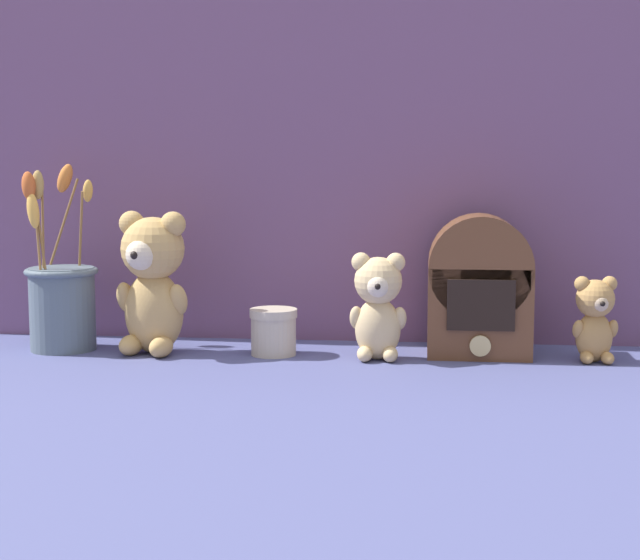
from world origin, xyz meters
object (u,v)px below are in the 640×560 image
teddy_bear_large (152,280)px  teddy_bear_small (595,317)px  decorative_tin_tall (274,331)px  vintage_radio (479,287)px  teddy_bear_medium (378,304)px  flower_vase (62,299)px

teddy_bear_large → teddy_bear_small: size_ratio=1.72×
decorative_tin_tall → vintage_radio: bearing=6.5°
teddy_bear_medium → decorative_tin_tall: 0.18m
teddy_bear_medium → flower_vase: bearing=177.3°
teddy_bear_small → vintage_radio: (-0.18, 0.04, 0.04)m
teddy_bear_large → vintage_radio: size_ratio=1.02×
teddy_bear_small → decorative_tin_tall: teddy_bear_small is taller
teddy_bear_medium → teddy_bear_small: 0.35m
vintage_radio → flower_vase: bearing=-177.3°
teddy_bear_large → teddy_bear_medium: size_ratio=1.37×
teddy_bear_small → teddy_bear_large: bearing=-179.5°
teddy_bear_medium → flower_vase: 0.54m
teddy_bear_large → teddy_bear_medium: (0.38, -0.01, -0.03)m
teddy_bear_large → teddy_bear_small: teddy_bear_large is taller
decorative_tin_tall → teddy_bear_medium: bearing=-6.4°
flower_vase → vintage_radio: (0.71, 0.03, 0.03)m
teddy_bear_large → teddy_bear_small: (0.73, 0.01, -0.05)m
teddy_bear_medium → decorative_tin_tall: bearing=173.6°
flower_vase → vintage_radio: size_ratio=1.37×
teddy_bear_medium → flower_vase: (-0.54, 0.03, -0.00)m
teddy_bear_large → teddy_bear_medium: 0.38m
teddy_bear_medium → teddy_bear_small: teddy_bear_medium is taller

